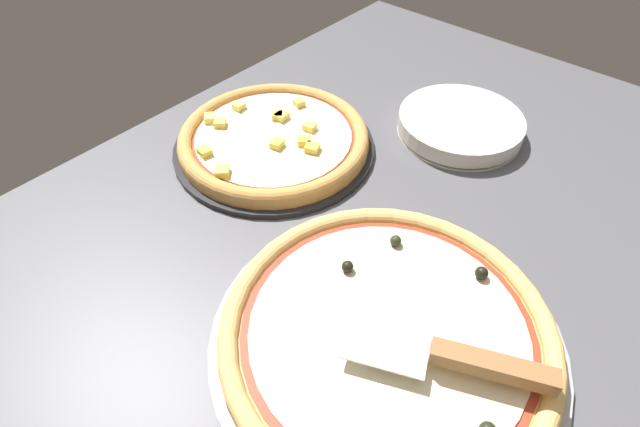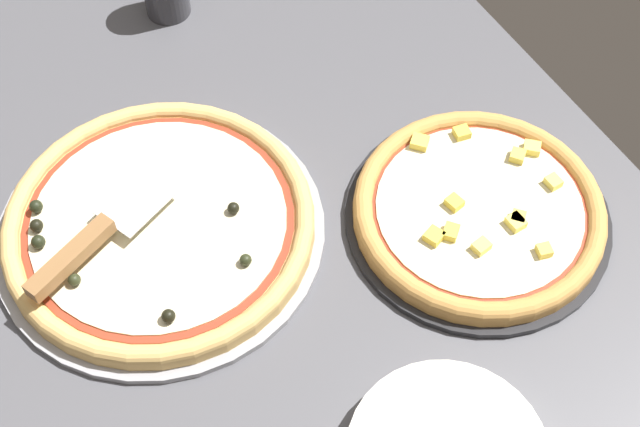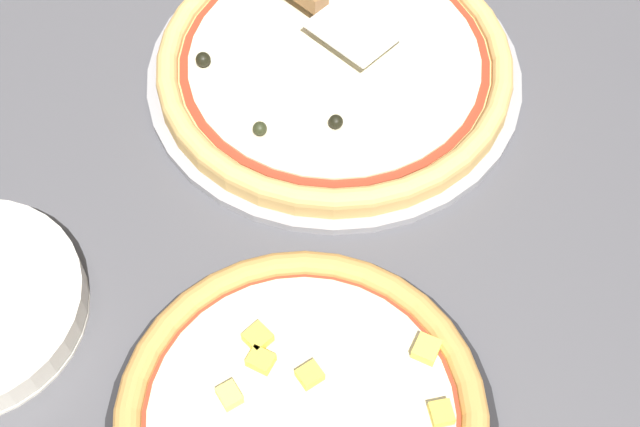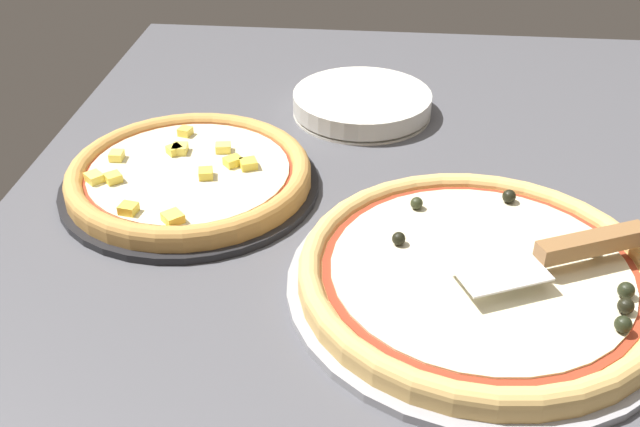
# 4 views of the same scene
# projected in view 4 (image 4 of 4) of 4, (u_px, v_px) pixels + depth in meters

# --- Properties ---
(ground_plane) EXTENTS (1.47, 1.07, 0.04)m
(ground_plane) POSITION_uv_depth(u_px,v_px,m) (414.00, 261.00, 0.89)
(ground_plane) COLOR #4C4C51
(pizza_pan_front) EXTENTS (0.42, 0.42, 0.01)m
(pizza_pan_front) POSITION_uv_depth(u_px,v_px,m) (478.00, 286.00, 0.82)
(pizza_pan_front) COLOR #939399
(pizza_pan_front) RESTS_ON ground_plane
(pizza_front) EXTENTS (0.39, 0.39, 0.04)m
(pizza_front) POSITION_uv_depth(u_px,v_px,m) (480.00, 273.00, 0.81)
(pizza_front) COLOR #DBAD60
(pizza_front) RESTS_ON pizza_pan_front
(pizza_pan_back) EXTENTS (0.34, 0.34, 0.01)m
(pizza_pan_back) POSITION_uv_depth(u_px,v_px,m) (191.00, 185.00, 0.99)
(pizza_pan_back) COLOR black
(pizza_pan_back) RESTS_ON ground_plane
(pizza_back) EXTENTS (0.32, 0.32, 0.03)m
(pizza_back) POSITION_uv_depth(u_px,v_px,m) (189.00, 173.00, 0.98)
(pizza_back) COLOR #C68E47
(pizza_back) RESTS_ON pizza_pan_back
(serving_spatula) EXTENTS (0.13, 0.22, 0.02)m
(serving_spatula) POSITION_uv_depth(u_px,v_px,m) (574.00, 248.00, 0.79)
(serving_spatula) COLOR silver
(serving_spatula) RESTS_ON pizza_front
(plate_stack) EXTENTS (0.22, 0.22, 0.04)m
(plate_stack) POSITION_uv_depth(u_px,v_px,m) (362.00, 104.00, 1.18)
(plate_stack) COLOR silver
(plate_stack) RESTS_ON ground_plane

